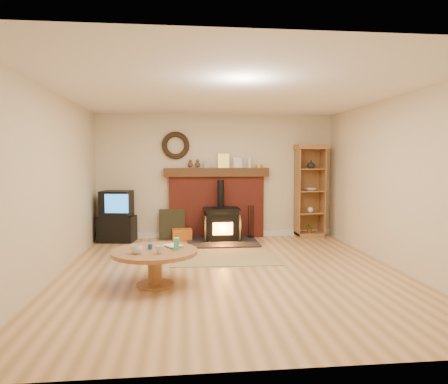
{
  "coord_description": "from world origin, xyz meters",
  "views": [
    {
      "loc": [
        -0.7,
        -5.7,
        1.64
      ],
      "look_at": [
        -0.01,
        1.0,
        1.1
      ],
      "focal_mm": 32.0,
      "sensor_mm": 36.0,
      "label": 1
    }
  ],
  "objects": [
    {
      "name": "leaning_painting",
      "position": [
        -0.94,
        2.55,
        0.32
      ],
      "size": [
        0.53,
        0.14,
        0.63
      ],
      "primitive_type": "cube",
      "rotation": [
        -0.17,
        0.0,
        0.0
      ],
      "color": "black",
      "rests_on": "ground"
    },
    {
      "name": "wood_stove",
      "position": [
        0.07,
        2.27,
        0.33
      ],
      "size": [
        1.4,
        1.0,
        1.24
      ],
      "color": "black",
      "rests_on": "ground"
    },
    {
      "name": "coffee_table",
      "position": [
        -1.08,
        -0.52,
        0.38
      ],
      "size": [
        1.12,
        1.12,
        0.63
      ],
      "color": "brown",
      "rests_on": "ground"
    },
    {
      "name": "firelog_box",
      "position": [
        -0.73,
        2.4,
        0.12
      ],
      "size": [
        0.41,
        0.27,
        0.24
      ],
      "primitive_type": "cube",
      "rotation": [
        0.0,
        0.0,
        0.08
      ],
      "color": "gold",
      "rests_on": "ground"
    },
    {
      "name": "area_rug",
      "position": [
        -0.01,
        0.9,
        0.01
      ],
      "size": [
        1.81,
        1.27,
        0.01
      ],
      "primitive_type": "cube",
      "rotation": [
        0.0,
        0.0,
        -0.04
      ],
      "color": "brown",
      "rests_on": "ground"
    },
    {
      "name": "room_shell",
      "position": [
        -0.02,
        0.09,
        1.72
      ],
      "size": [
        5.02,
        5.52,
        2.61
      ],
      "color": "beige",
      "rests_on": "ground"
    },
    {
      "name": "ground",
      "position": [
        0.0,
        0.0,
        0.0
      ],
      "size": [
        5.5,
        5.5,
        0.0
      ],
      "primitive_type": "plane",
      "color": "#A97C46",
      "rests_on": "ground"
    },
    {
      "name": "curio_cabinet",
      "position": [
        1.98,
        2.55,
        0.99
      ],
      "size": [
        0.63,
        0.46,
        1.97
      ],
      "color": "brown",
      "rests_on": "ground"
    },
    {
      "name": "fire_tools",
      "position": [
        0.71,
        2.5,
        0.13
      ],
      "size": [
        0.16,
        0.16,
        0.7
      ],
      "color": "black",
      "rests_on": "ground"
    },
    {
      "name": "chimney_breast",
      "position": [
        0.0,
        2.67,
        0.8
      ],
      "size": [
        2.2,
        0.22,
        1.78
      ],
      "color": "maroon",
      "rests_on": "ground"
    },
    {
      "name": "tv_unit",
      "position": [
        -2.04,
        2.47,
        0.49
      ],
      "size": [
        0.77,
        0.59,
        1.03
      ],
      "color": "black",
      "rests_on": "ground"
    }
  ]
}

